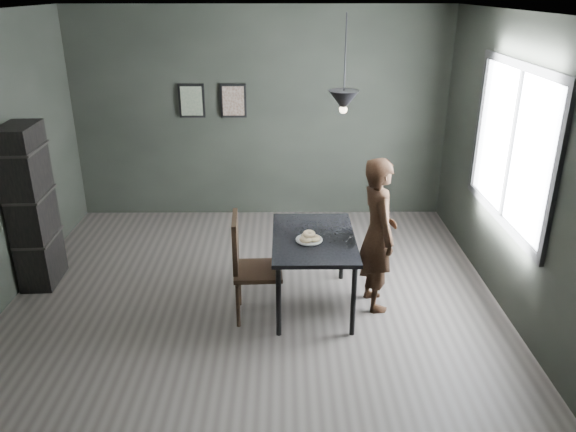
{
  "coord_description": "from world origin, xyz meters",
  "views": [
    {
      "loc": [
        0.31,
        -4.95,
        3.01
      ],
      "look_at": [
        0.35,
        0.05,
        0.95
      ],
      "focal_mm": 35.0,
      "sensor_mm": 36.0,
      "label": 1
    }
  ],
  "objects_px": {
    "pendant_lamp": "(344,101)",
    "wood_chair": "(248,261)",
    "woman": "(378,234)",
    "white_plate": "(309,240)",
    "cafe_table": "(314,244)",
    "shelf_unit": "(32,207)"
  },
  "relations": [
    {
      "from": "pendant_lamp",
      "to": "wood_chair",
      "type": "bearing_deg",
      "value": -161.26
    },
    {
      "from": "woman",
      "to": "white_plate",
      "type": "bearing_deg",
      "value": 89.03
    },
    {
      "from": "wood_chair",
      "to": "pendant_lamp",
      "type": "relative_size",
      "value": 1.21
    },
    {
      "from": "pendant_lamp",
      "to": "woman",
      "type": "bearing_deg",
      "value": -14.47
    },
    {
      "from": "wood_chair",
      "to": "pendant_lamp",
      "type": "height_order",
      "value": "pendant_lamp"
    },
    {
      "from": "cafe_table",
      "to": "woman",
      "type": "height_order",
      "value": "woman"
    },
    {
      "from": "woman",
      "to": "shelf_unit",
      "type": "height_order",
      "value": "shelf_unit"
    },
    {
      "from": "cafe_table",
      "to": "wood_chair",
      "type": "distance_m",
      "value": 0.67
    },
    {
      "from": "wood_chair",
      "to": "woman",
      "type": "bearing_deg",
      "value": 6.56
    },
    {
      "from": "white_plate",
      "to": "woman",
      "type": "bearing_deg",
      "value": 8.2
    },
    {
      "from": "wood_chair",
      "to": "cafe_table",
      "type": "bearing_deg",
      "value": 14.84
    },
    {
      "from": "woman",
      "to": "pendant_lamp",
      "type": "height_order",
      "value": "pendant_lamp"
    },
    {
      "from": "white_plate",
      "to": "shelf_unit",
      "type": "bearing_deg",
      "value": 168.09
    },
    {
      "from": "cafe_table",
      "to": "white_plate",
      "type": "xyz_separation_m",
      "value": [
        -0.05,
        -0.09,
        0.08
      ]
    },
    {
      "from": "cafe_table",
      "to": "white_plate",
      "type": "distance_m",
      "value": 0.13
    },
    {
      "from": "wood_chair",
      "to": "pendant_lamp",
      "type": "bearing_deg",
      "value": 16.08
    },
    {
      "from": "white_plate",
      "to": "pendant_lamp",
      "type": "height_order",
      "value": "pendant_lamp"
    },
    {
      "from": "white_plate",
      "to": "pendant_lamp",
      "type": "bearing_deg",
      "value": 32.7
    },
    {
      "from": "woman",
      "to": "wood_chair",
      "type": "bearing_deg",
      "value": 90.05
    },
    {
      "from": "white_plate",
      "to": "pendant_lamp",
      "type": "distance_m",
      "value": 1.34
    },
    {
      "from": "cafe_table",
      "to": "wood_chair",
      "type": "height_order",
      "value": "wood_chair"
    },
    {
      "from": "shelf_unit",
      "to": "cafe_table",
      "type": "bearing_deg",
      "value": -12.88
    }
  ]
}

